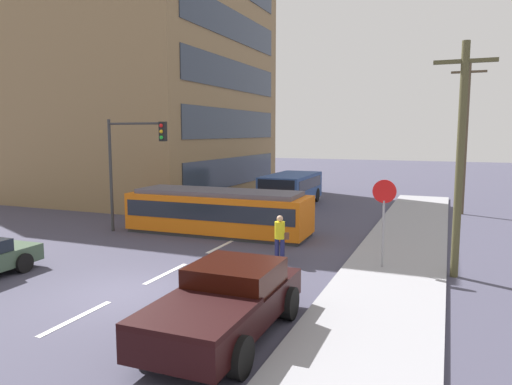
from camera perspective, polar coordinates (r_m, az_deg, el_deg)
ground_plane at (r=22.72m, az=0.29°, el=-4.28°), size 120.00×120.00×0.00m
sidewalk_curb_right at (r=17.31m, az=16.62°, el=-8.02°), size 3.20×36.00×0.14m
lane_stripe_0 at (r=12.82m, az=-20.80°, el=-13.94°), size 0.16×2.40×0.01m
lane_stripe_1 at (r=15.80m, az=-10.75°, el=-9.56°), size 0.16×2.40×0.01m
lane_stripe_2 at (r=19.15m, az=-4.21°, el=-6.47°), size 0.16×2.40×0.01m
lane_stripe_3 at (r=26.57m, az=3.66°, el=-2.60°), size 0.16×2.40×0.01m
lane_stripe_4 at (r=32.25m, az=7.06°, el=-0.90°), size 0.16×2.40×0.01m
corner_building at (r=36.94m, az=-15.26°, el=12.36°), size 17.48×16.25×16.00m
streetcar_tram at (r=21.39m, az=-4.55°, el=-2.24°), size 8.32×2.69×1.98m
city_bus at (r=29.93m, az=4.24°, el=0.63°), size 2.57×5.77×1.93m
pedestrian_crossing at (r=16.63m, az=2.90°, el=-5.24°), size 0.51×0.36×1.67m
pickup_truck_parked at (r=10.81m, az=-3.59°, el=-12.99°), size 2.31×5.02×1.55m
parked_sedan_mid at (r=27.06m, az=-9.34°, el=-1.18°), size 2.13×4.19×1.19m
stop_sign at (r=15.93m, az=15.15°, el=-1.46°), size 0.76×0.07×2.88m
traffic_light_mast at (r=21.82m, az=-14.73°, el=4.55°), size 3.06×0.33×5.13m
utility_pole_near at (r=15.85m, az=23.36°, el=4.01°), size 1.80×0.24×7.26m
utility_pole_mid at (r=28.58m, az=23.90°, el=6.30°), size 1.80×0.24×8.39m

